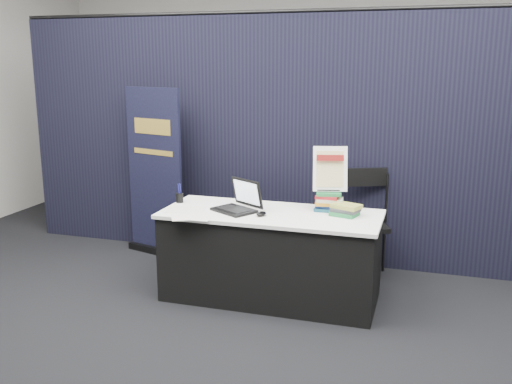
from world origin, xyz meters
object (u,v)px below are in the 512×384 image
Objects in this scene: display_table at (271,255)px; pullup_banner at (155,182)px; stacking_chair at (360,219)px; book_stack_tall at (329,201)px; info_sign at (330,169)px; book_stack_short at (346,210)px; laptop at (236,203)px.

pullup_banner is at bearing 152.28° from display_table.
display_table is at bearing -153.52° from stacking_chair.
book_stack_tall is 0.55× the size of info_sign.
book_stack_tall reaches higher than book_stack_short.
laptop is 1.24m from stacking_chair.
info_sign is at bearing -133.93° from stacking_chair.
pullup_banner is (-2.04, 0.67, -0.04)m from book_stack_short.
info_sign reaches higher than stacking_chair.
book_stack_short is (0.90, 0.11, -0.01)m from laptop.
info_sign is at bearing 139.70° from book_stack_short.
display_table is 0.53m from laptop.
book_stack_short is 0.36m from info_sign.
book_stack_tall is at bearing 23.46° from display_table.
book_stack_short is at bearing -54.59° from info_sign.
book_stack_tall is at bearing -0.98° from pullup_banner.
laptop reaches higher than book_stack_tall.
pullup_banner is (-1.44, 0.76, 0.38)m from display_table.
stacking_chair is at bearing 85.90° from book_stack_short.
book_stack_short is at bearing -2.41° from pullup_banner.
stacking_chair is (0.20, 0.52, -0.54)m from info_sign.
pullup_banner reaches higher than info_sign.
book_stack_short is at bearing 8.41° from display_table.
display_table is 1.00m from stacking_chair.
info_sign is 0.38× the size of stacking_chair.
book_stack_tall is 0.12× the size of pullup_banner.
info_sign reaches higher than display_table.
stacking_chair is at bearing 69.49° from laptop.
laptop is 0.91m from book_stack_short.
display_table is 1.67m from pullup_banner.
stacking_chair reaches higher than book_stack_tall.
book_stack_short is 0.26× the size of stacking_chair.
display_table is 1.05× the size of pullup_banner.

